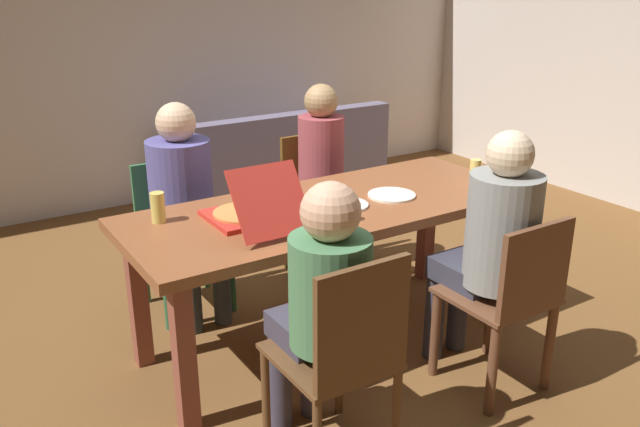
{
  "coord_description": "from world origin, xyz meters",
  "views": [
    {
      "loc": [
        -1.75,
        -2.64,
        1.89
      ],
      "look_at": [
        0.0,
        0.1,
        0.69
      ],
      "focal_mm": 36.95,
      "sensor_mm": 36.0,
      "label": 1
    }
  ],
  "objects_px": {
    "chair_3": "(509,299)",
    "drinking_glass_2": "(158,207)",
    "drinking_glass_3": "(343,210)",
    "chair_0": "(344,353)",
    "person_2": "(327,169)",
    "dining_table": "(330,221)",
    "chair_1": "(179,227)",
    "person_1": "(184,193)",
    "couch": "(278,168)",
    "pizza_box_0": "(249,212)",
    "plate_1": "(392,195)",
    "chair_2": "(315,198)",
    "drinking_glass_0": "(488,180)",
    "drinking_glass_1": "(475,171)",
    "person_0": "(323,296)",
    "plate_0": "(345,205)",
    "person_3": "(492,239)"
  },
  "relations": [
    {
      "from": "plate_0",
      "to": "person_3",
      "type": "bearing_deg",
      "value": -59.13
    },
    {
      "from": "chair_2",
      "to": "plate_1",
      "type": "bearing_deg",
      "value": -95.45
    },
    {
      "from": "chair_3",
      "to": "drinking_glass_2",
      "type": "relative_size",
      "value": 6.05
    },
    {
      "from": "drinking_glass_2",
      "to": "drinking_glass_0",
      "type": "bearing_deg",
      "value": -16.05
    },
    {
      "from": "pizza_box_0",
      "to": "drinking_glass_2",
      "type": "bearing_deg",
      "value": 148.38
    },
    {
      "from": "person_0",
      "to": "chair_2",
      "type": "distance_m",
      "value": 1.83
    },
    {
      "from": "chair_0",
      "to": "pizza_box_0",
      "type": "bearing_deg",
      "value": 86.72
    },
    {
      "from": "person_2",
      "to": "drinking_glass_0",
      "type": "height_order",
      "value": "person_2"
    },
    {
      "from": "drinking_glass_1",
      "to": "drinking_glass_2",
      "type": "distance_m",
      "value": 1.75
    },
    {
      "from": "chair_2",
      "to": "plate_0",
      "type": "distance_m",
      "value": 1.02
    },
    {
      "from": "person_2",
      "to": "drinking_glass_2",
      "type": "xyz_separation_m",
      "value": [
        -1.26,
        -0.47,
        0.12
      ]
    },
    {
      "from": "chair_0",
      "to": "person_2",
      "type": "distance_m",
      "value": 1.84
    },
    {
      "from": "drinking_glass_0",
      "to": "couch",
      "type": "bearing_deg",
      "value": 88.5
    },
    {
      "from": "couch",
      "to": "pizza_box_0",
      "type": "bearing_deg",
      "value": -121.9
    },
    {
      "from": "drinking_glass_2",
      "to": "drinking_glass_3",
      "type": "distance_m",
      "value": 0.87
    },
    {
      "from": "person_2",
      "to": "drinking_glass_1",
      "type": "distance_m",
      "value": 0.95
    },
    {
      "from": "dining_table",
      "to": "drinking_glass_3",
      "type": "distance_m",
      "value": 0.3
    },
    {
      "from": "chair_0",
      "to": "chair_3",
      "type": "distance_m",
      "value": 0.94
    },
    {
      "from": "person_3",
      "to": "drinking_glass_3",
      "type": "height_order",
      "value": "person_3"
    },
    {
      "from": "chair_0",
      "to": "pizza_box_0",
      "type": "height_order",
      "value": "pizza_box_0"
    },
    {
      "from": "drinking_glass_2",
      "to": "person_1",
      "type": "bearing_deg",
      "value": 57.2
    },
    {
      "from": "drinking_glass_2",
      "to": "drinking_glass_3",
      "type": "xyz_separation_m",
      "value": [
        0.74,
        -0.46,
        -0.02
      ]
    },
    {
      "from": "chair_0",
      "to": "pizza_box_0",
      "type": "distance_m",
      "value": 0.92
    },
    {
      "from": "person_0",
      "to": "plate_0",
      "type": "bearing_deg",
      "value": 49.64
    },
    {
      "from": "pizza_box_0",
      "to": "couch",
      "type": "relative_size",
      "value": 0.29
    },
    {
      "from": "chair_0",
      "to": "drinking_glass_3",
      "type": "bearing_deg",
      "value": 56.16
    },
    {
      "from": "person_1",
      "to": "couch",
      "type": "bearing_deg",
      "value": 46.43
    },
    {
      "from": "person_0",
      "to": "drinking_glass_2",
      "type": "bearing_deg",
      "value": 108.4
    },
    {
      "from": "person_2",
      "to": "chair_1",
      "type": "bearing_deg",
      "value": 171.23
    },
    {
      "from": "chair_0",
      "to": "chair_3",
      "type": "xyz_separation_m",
      "value": [
        0.94,
        0.03,
        -0.05
      ]
    },
    {
      "from": "chair_1",
      "to": "person_3",
      "type": "xyz_separation_m",
      "value": [
        0.94,
        -1.54,
        0.25
      ]
    },
    {
      "from": "plate_1",
      "to": "person_1",
      "type": "bearing_deg",
      "value": 137.69
    },
    {
      "from": "drinking_glass_3",
      "to": "person_2",
      "type": "bearing_deg",
      "value": 61.05
    },
    {
      "from": "chair_2",
      "to": "drinking_glass_2",
      "type": "distance_m",
      "value": 1.44
    },
    {
      "from": "chair_3",
      "to": "drinking_glass_0",
      "type": "bearing_deg",
      "value": 54.13
    },
    {
      "from": "person_2",
      "to": "drinking_glass_2",
      "type": "height_order",
      "value": "person_2"
    },
    {
      "from": "person_3",
      "to": "person_1",
      "type": "bearing_deg",
      "value": 123.61
    },
    {
      "from": "dining_table",
      "to": "person_0",
      "type": "distance_m",
      "value": 0.89
    },
    {
      "from": "chair_0",
      "to": "drinking_glass_1",
      "type": "distance_m",
      "value": 1.61
    },
    {
      "from": "person_0",
      "to": "plate_0",
      "type": "distance_m",
      "value": 0.87
    },
    {
      "from": "chair_0",
      "to": "chair_1",
      "type": "xyz_separation_m",
      "value": [
        -0.0,
        1.71,
        -0.05
      ]
    },
    {
      "from": "pizza_box_0",
      "to": "plate_0",
      "type": "height_order",
      "value": "pizza_box_0"
    },
    {
      "from": "drinking_glass_2",
      "to": "chair_1",
      "type": "bearing_deg",
      "value": 62.99
    },
    {
      "from": "chair_1",
      "to": "couch",
      "type": "distance_m",
      "value": 1.99
    },
    {
      "from": "plate_0",
      "to": "couch",
      "type": "xyz_separation_m",
      "value": [
        0.87,
        2.28,
        -0.5
      ]
    },
    {
      "from": "person_2",
      "to": "chair_2",
      "type": "bearing_deg",
      "value": 90.0
    },
    {
      "from": "person_0",
      "to": "drinking_glass_2",
      "type": "height_order",
      "value": "person_0"
    },
    {
      "from": "chair_1",
      "to": "pizza_box_0",
      "type": "bearing_deg",
      "value": -86.6
    },
    {
      "from": "person_0",
      "to": "chair_2",
      "type": "relative_size",
      "value": 1.32
    },
    {
      "from": "plate_0",
      "to": "drinking_glass_3",
      "type": "relative_size",
      "value": 2.05
    }
  ]
}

